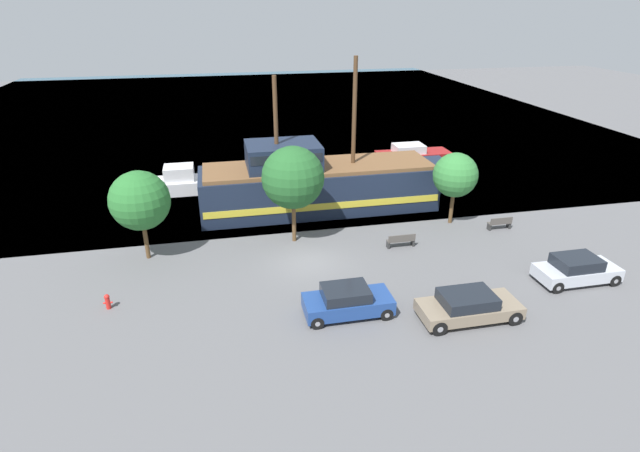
{
  "coord_description": "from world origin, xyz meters",
  "views": [
    {
      "loc": [
        -4.53,
        -24.38,
        13.34
      ],
      "look_at": [
        1.11,
        2.0,
        1.2
      ],
      "focal_mm": 28.0,
      "sensor_mm": 36.0,
      "label": 1
    }
  ],
  "objects_px": {
    "parked_car_curb_rear": "(577,270)",
    "fire_hydrant": "(108,301)",
    "parked_car_curb_front": "(468,306)",
    "bench_promenade_west": "(500,223)",
    "moored_boat_outer": "(184,182)",
    "pirate_ship": "(317,183)",
    "parked_car_curb_mid": "(347,301)",
    "moored_boat_dockside": "(412,154)",
    "bench_promenade_east": "(401,241)"
  },
  "relations": [
    {
      "from": "parked_car_curb_front",
      "to": "fire_hydrant",
      "type": "distance_m",
      "value": 16.86
    },
    {
      "from": "fire_hydrant",
      "to": "parked_car_curb_mid",
      "type": "bearing_deg",
      "value": -14.5
    },
    {
      "from": "moored_boat_outer",
      "to": "parked_car_curb_rear",
      "type": "xyz_separation_m",
      "value": [
        20.31,
        -18.25,
        -0.05
      ]
    },
    {
      "from": "parked_car_curb_rear",
      "to": "fire_hydrant",
      "type": "xyz_separation_m",
      "value": [
        -23.36,
        2.42,
        -0.3
      ]
    },
    {
      "from": "moored_boat_outer",
      "to": "fire_hydrant",
      "type": "xyz_separation_m",
      "value": [
        -3.05,
        -15.82,
        -0.35
      ]
    },
    {
      "from": "parked_car_curb_mid",
      "to": "moored_boat_outer",
      "type": "bearing_deg",
      "value": 113.02
    },
    {
      "from": "parked_car_curb_front",
      "to": "fire_hydrant",
      "type": "xyz_separation_m",
      "value": [
        -16.29,
        4.35,
        -0.27
      ]
    },
    {
      "from": "parked_car_curb_rear",
      "to": "parked_car_curb_front",
      "type": "bearing_deg",
      "value": -164.74
    },
    {
      "from": "parked_car_curb_rear",
      "to": "fire_hydrant",
      "type": "bearing_deg",
      "value": 174.08
    },
    {
      "from": "moored_boat_outer",
      "to": "moored_boat_dockside",
      "type": "bearing_deg",
      "value": 12.19
    },
    {
      "from": "parked_car_curb_front",
      "to": "bench_promenade_west",
      "type": "bearing_deg",
      "value": 52.34
    },
    {
      "from": "parked_car_curb_mid",
      "to": "parked_car_curb_rear",
      "type": "height_order",
      "value": "same"
    },
    {
      "from": "parked_car_curb_front",
      "to": "fire_hydrant",
      "type": "height_order",
      "value": "parked_car_curb_front"
    },
    {
      "from": "pirate_ship",
      "to": "moored_boat_outer",
      "type": "bearing_deg",
      "value": 149.11
    },
    {
      "from": "parked_car_curb_front",
      "to": "bench_promenade_west",
      "type": "relative_size",
      "value": 3.07
    },
    {
      "from": "parked_car_curb_rear",
      "to": "bench_promenade_west",
      "type": "relative_size",
      "value": 2.79
    },
    {
      "from": "parked_car_curb_rear",
      "to": "bench_promenade_east",
      "type": "relative_size",
      "value": 2.52
    },
    {
      "from": "moored_boat_dockside",
      "to": "bench_promenade_east",
      "type": "xyz_separation_m",
      "value": [
        -7.42,
        -16.95,
        -0.1
      ]
    },
    {
      "from": "moored_boat_dockside",
      "to": "moored_boat_outer",
      "type": "bearing_deg",
      "value": -167.81
    },
    {
      "from": "pirate_ship",
      "to": "parked_car_curb_front",
      "type": "distance_m",
      "value": 15.22
    },
    {
      "from": "parked_car_curb_front",
      "to": "bench_promenade_east",
      "type": "distance_m",
      "value": 7.62
    },
    {
      "from": "pirate_ship",
      "to": "moored_boat_outer",
      "type": "distance_m",
      "value": 10.84
    },
    {
      "from": "pirate_ship",
      "to": "parked_car_curb_rear",
      "type": "xyz_separation_m",
      "value": [
        11.06,
        -12.71,
        -1.15
      ]
    },
    {
      "from": "parked_car_curb_front",
      "to": "parked_car_curb_rear",
      "type": "height_order",
      "value": "parked_car_curb_rear"
    },
    {
      "from": "moored_boat_dockside",
      "to": "fire_hydrant",
      "type": "distance_m",
      "value": 30.87
    },
    {
      "from": "moored_boat_outer",
      "to": "parked_car_curb_mid",
      "type": "distance_m",
      "value": 20.28
    },
    {
      "from": "parked_car_curb_rear",
      "to": "bench_promenade_east",
      "type": "height_order",
      "value": "parked_car_curb_rear"
    },
    {
      "from": "moored_boat_outer",
      "to": "parked_car_curb_front",
      "type": "bearing_deg",
      "value": -56.73
    },
    {
      "from": "bench_promenade_west",
      "to": "moored_boat_dockside",
      "type": "bearing_deg",
      "value": 88.82
    },
    {
      "from": "parked_car_curb_mid",
      "to": "parked_car_curb_rear",
      "type": "distance_m",
      "value": 12.39
    },
    {
      "from": "bench_promenade_west",
      "to": "parked_car_curb_mid",
      "type": "bearing_deg",
      "value": -149.14
    },
    {
      "from": "parked_car_curb_rear",
      "to": "bench_promenade_west",
      "type": "xyz_separation_m",
      "value": [
        -0.36,
        6.77,
        -0.28
      ]
    },
    {
      "from": "moored_boat_outer",
      "to": "bench_promenade_west",
      "type": "height_order",
      "value": "moored_boat_outer"
    },
    {
      "from": "pirate_ship",
      "to": "moored_boat_outer",
      "type": "xyz_separation_m",
      "value": [
        -9.25,
        5.54,
        -1.1
      ]
    },
    {
      "from": "moored_boat_dockside",
      "to": "bench_promenade_east",
      "type": "relative_size",
      "value": 4.07
    },
    {
      "from": "parked_car_curb_mid",
      "to": "bench_promenade_east",
      "type": "distance_m",
      "value": 7.84
    },
    {
      "from": "fire_hydrant",
      "to": "bench_promenade_east",
      "type": "relative_size",
      "value": 0.46
    },
    {
      "from": "pirate_ship",
      "to": "parked_car_curb_mid",
      "type": "xyz_separation_m",
      "value": [
        -1.32,
        -13.13,
        -1.15
      ]
    },
    {
      "from": "parked_car_curb_front",
      "to": "bench_promenade_east",
      "type": "relative_size",
      "value": 2.77
    },
    {
      "from": "parked_car_curb_front",
      "to": "bench_promenade_west",
      "type": "distance_m",
      "value": 11.0
    },
    {
      "from": "parked_car_curb_mid",
      "to": "bench_promenade_west",
      "type": "xyz_separation_m",
      "value": [
        12.03,
        7.19,
        -0.28
      ]
    },
    {
      "from": "pirate_ship",
      "to": "parked_car_curb_rear",
      "type": "relative_size",
      "value": 4.16
    },
    {
      "from": "parked_car_curb_mid",
      "to": "bench_promenade_east",
      "type": "relative_size",
      "value": 2.45
    },
    {
      "from": "fire_hydrant",
      "to": "bench_promenade_west",
      "type": "xyz_separation_m",
      "value": [
        23.01,
        4.35,
        0.02
      ]
    },
    {
      "from": "parked_car_curb_mid",
      "to": "parked_car_curb_rear",
      "type": "relative_size",
      "value": 0.97
    },
    {
      "from": "pirate_ship",
      "to": "fire_hydrant",
      "type": "distance_m",
      "value": 16.11
    },
    {
      "from": "pirate_ship",
      "to": "parked_car_curb_rear",
      "type": "distance_m",
      "value": 16.89
    },
    {
      "from": "pirate_ship",
      "to": "parked_car_curb_front",
      "type": "xyz_separation_m",
      "value": [
        3.99,
        -14.64,
        -1.18
      ]
    },
    {
      "from": "parked_car_curb_mid",
      "to": "parked_car_curb_rear",
      "type": "bearing_deg",
      "value": 1.92
    },
    {
      "from": "parked_car_curb_rear",
      "to": "bench_promenade_east",
      "type": "bearing_deg",
      "value": 142.71
    }
  ]
}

